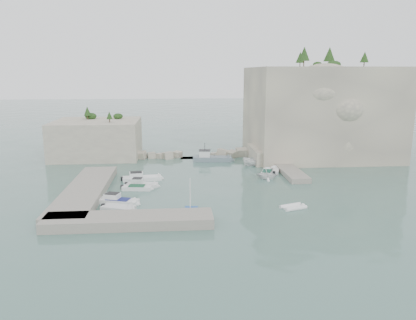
{
  "coord_description": "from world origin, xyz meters",
  "views": [
    {
      "loc": [
        -4.86,
        -54.06,
        16.11
      ],
      "look_at": [
        0.0,
        6.0,
        3.0
      ],
      "focal_mm": 35.0,
      "sensor_mm": 36.0,
      "label": 1
    }
  ],
  "objects": [
    {
      "name": "cliff_east",
      "position": [
        23.0,
        23.0,
        8.5
      ],
      "size": [
        26.0,
        22.0,
        17.0
      ],
      "primitive_type": "cube",
      "color": "beige",
      "rests_on": "ground"
    },
    {
      "name": "rowboat",
      "position": [
        -3.34,
        -10.29,
        0.0
      ],
      "size": [
        4.91,
        3.75,
        0.95
      ],
      "primitive_type": "imported",
      "rotation": [
        0.0,
        0.0,
        1.46
      ],
      "color": "white",
      "rests_on": "ground"
    },
    {
      "name": "motorboat_a",
      "position": [
        -10.06,
        6.21,
        0.0
      ],
      "size": [
        6.56,
        2.63,
        1.4
      ],
      "primitive_type": null,
      "rotation": [
        0.0,
        0.0,
        0.12
      ],
      "color": "white",
      "rests_on": "ground"
    },
    {
      "name": "cliff_terrace",
      "position": [
        13.0,
        18.0,
        1.25
      ],
      "size": [
        8.0,
        10.0,
        2.5
      ],
      "primitive_type": "cube",
      "color": "beige",
      "rests_on": "ground"
    },
    {
      "name": "quay_west",
      "position": [
        -17.0,
        -1.0,
        0.55
      ],
      "size": [
        5.0,
        24.0,
        1.1
      ],
      "primitive_type": "cube",
      "color": "#9E9689",
      "rests_on": "ground"
    },
    {
      "name": "outcrop_west",
      "position": [
        -20.0,
        25.0,
        3.5
      ],
      "size": [
        16.0,
        14.0,
        7.0
      ],
      "primitive_type": "cube",
      "color": "beige",
      "rests_on": "ground"
    },
    {
      "name": "ground",
      "position": [
        0.0,
        0.0,
        0.0
      ],
      "size": [
        400.0,
        400.0,
        0.0
      ],
      "primitive_type": "plane",
      "color": "#4C7268",
      "rests_on": "ground"
    },
    {
      "name": "motorboat_c",
      "position": [
        -10.4,
        1.05,
        0.0
      ],
      "size": [
        4.53,
        2.1,
        0.7
      ],
      "primitive_type": null,
      "rotation": [
        0.0,
        0.0,
        -0.12
      ],
      "color": "white",
      "rests_on": "ground"
    },
    {
      "name": "tender_east_a",
      "position": [
        9.06,
        5.34,
        0.0
      ],
      "size": [
        3.81,
        3.45,
        1.75
      ],
      "primitive_type": "imported",
      "rotation": [
        0.0,
        0.0,
        1.38
      ],
      "color": "white",
      "rests_on": "ground"
    },
    {
      "name": "breakwater",
      "position": [
        -1.0,
        22.0,
        0.7
      ],
      "size": [
        28.0,
        3.0,
        1.4
      ],
      "primitive_type": "cube",
      "color": "beige",
      "rests_on": "ground"
    },
    {
      "name": "rowboat_mast",
      "position": [
        -3.34,
        -10.29,
        2.57
      ],
      "size": [
        0.1,
        0.1,
        4.2
      ],
      "primitive_type": "cylinder",
      "color": "white",
      "rests_on": "rowboat"
    },
    {
      "name": "tender_east_b",
      "position": [
        9.68,
        8.12,
        0.0
      ],
      "size": [
        2.97,
        4.8,
        0.7
      ],
      "primitive_type": null,
      "rotation": [
        0.0,
        0.0,
        1.23
      ],
      "color": "white",
      "rests_on": "ground"
    },
    {
      "name": "motorboat_b",
      "position": [
        -9.76,
        2.47,
        0.0
      ],
      "size": [
        4.99,
        2.12,
        1.4
      ],
      "primitive_type": null,
      "rotation": [
        0.0,
        0.0,
        -0.11
      ],
      "color": "silver",
      "rests_on": "ground"
    },
    {
      "name": "inflatable_dinghy",
      "position": [
        9.15,
        -8.52,
        0.0
      ],
      "size": [
        3.53,
        2.53,
        0.44
      ],
      "primitive_type": null,
      "rotation": [
        0.0,
        0.0,
        0.34
      ],
      "color": "white",
      "rests_on": "ground"
    },
    {
      "name": "tender_east_c",
      "position": [
        11.29,
        9.54,
        0.0
      ],
      "size": [
        2.56,
        4.52,
        0.7
      ],
      "primitive_type": null,
      "rotation": [
        0.0,
        0.0,
        1.28
      ],
      "color": "white",
      "rests_on": "ground"
    },
    {
      "name": "motorboat_e",
      "position": [
        -11.79,
        -7.57,
        0.0
      ],
      "size": [
        4.63,
        3.14,
        0.7
      ],
      "primitive_type": null,
      "rotation": [
        0.0,
        0.0,
        -0.36
      ],
      "color": "silver",
      "rests_on": "ground"
    },
    {
      "name": "quay_south",
      "position": [
        -10.0,
        -12.5,
        0.55
      ],
      "size": [
        18.0,
        4.0,
        1.1
      ],
      "primitive_type": "cube",
      "color": "#9E9689",
      "rests_on": "ground"
    },
    {
      "name": "ledge_east",
      "position": [
        13.5,
        10.0,
        0.4
      ],
      "size": [
        3.0,
        16.0,
        0.8
      ],
      "primitive_type": "cube",
      "color": "#9E9689",
      "rests_on": "ground"
    },
    {
      "name": "work_boat",
      "position": [
        1.83,
        18.77,
        0.0
      ],
      "size": [
        7.88,
        3.02,
        2.2
      ],
      "primitive_type": null,
      "rotation": [
        0.0,
        0.0,
        -0.1
      ],
      "color": "slate",
      "rests_on": "ground"
    },
    {
      "name": "motorboat_d",
      "position": [
        -12.16,
        -4.9,
        0.0
      ],
      "size": [
        5.89,
        3.26,
        1.4
      ],
      "primitive_type": null,
      "rotation": [
        0.0,
        0.0,
        -0.3
      ],
      "color": "white",
      "rests_on": "ground"
    },
    {
      "name": "vegetation",
      "position": [
        17.83,
        24.4,
        17.93
      ],
      "size": [
        53.48,
        13.88,
        13.4
      ],
      "color": "#1E4219",
      "rests_on": "ground"
    },
    {
      "name": "tender_east_d",
      "position": [
        9.17,
        14.48,
        0.0
      ],
      "size": [
        4.76,
        2.07,
        1.8
      ],
      "primitive_type": "imported",
      "rotation": [
        0.0,
        0.0,
        1.5
      ],
      "color": "white",
      "rests_on": "ground"
    }
  ]
}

